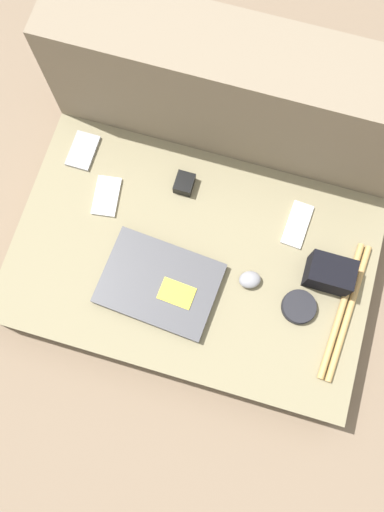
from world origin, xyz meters
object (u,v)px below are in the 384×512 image
Objects in this scene: laptop at (160,284)px; charger_brick at (184,183)px; phone_silver at (83,151)px; phone_black at (107,196)px; camera_pouch at (330,274)px; computer_mouse at (250,280)px; speaker_puck at (299,307)px; phone_small at (297,225)px.

laptop is 0.29m from charger_brick.
phone_silver is at bearing 141.01° from laptop.
camera_pouch is at bearing -12.85° from phone_black.
computer_mouse is at bearing -22.57° from phone_silver.
charger_brick reaches higher than speaker_puck.
phone_black is (-0.44, 0.12, -0.01)m from computer_mouse.
speaker_puck is (0.37, 0.04, -0.00)m from laptop.
laptop is at bearing -50.25° from phone_black.
phone_silver is at bearing 134.24° from computer_mouse.
speaker_puck is 0.69× the size of phone_small.
phone_silver is 1.87× the size of charger_brick.
speaker_puck is at bearing -117.13° from camera_pouch.
phone_silver is (-0.32, 0.31, -0.01)m from laptop.
speaker_puck is at bearing -32.62° from charger_brick.
speaker_puck reaches higher than phone_black.
phone_small is (-0.05, 0.22, -0.01)m from speaker_puck.
laptop reaches higher than speaker_puck.
computer_mouse is 0.15m from speaker_puck.
computer_mouse is at bearing -41.28° from charger_brick.
computer_mouse is at bearing 166.87° from speaker_puck.
speaker_puck reaches higher than phone_silver.
phone_silver is (-0.55, 0.23, -0.01)m from computer_mouse.
charger_brick is (-0.02, 0.29, 0.00)m from laptop.
computer_mouse is 0.60m from phone_silver.
phone_black is 2.07× the size of charger_brick.
camera_pouch is at bearing -18.61° from charger_brick.
laptop is 0.44m from camera_pouch.
speaker_puck is at bearing 11.17° from laptop.
computer_mouse is 0.65× the size of phone_silver.
camera_pouch reaches higher than phone_silver.
speaker_puck is at bearing -20.65° from phone_silver.
camera_pouch is at bearing -3.82° from computer_mouse.
speaker_puck is 0.75× the size of phone_black.
phone_black is 1.04× the size of camera_pouch.
camera_pouch is (0.42, 0.14, 0.03)m from laptop.
speaker_puck reaches higher than phone_small.
phone_silver is at bearing 126.20° from phone_black.
phone_black is (-0.58, 0.15, -0.01)m from speaker_puck.
charger_brick is at bearing 16.96° from phone_black.
phone_black is at bearing -45.49° from phone_silver.
computer_mouse is (0.23, 0.08, 0.00)m from laptop.
charger_brick is at bearing 115.89° from computer_mouse.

